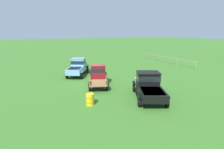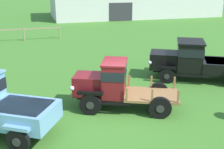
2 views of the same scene
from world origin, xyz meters
TOP-DOWN VIEW (x-y plane):
  - ground_plane at (0.00, 0.00)m, footprint 240.00×240.00m
  - farm_shed at (12.34, 31.00)m, footprint 25.13×10.25m
  - vintage_truck_second_in_line at (0.15, 0.49)m, footprint 4.71×3.18m
  - vintage_truck_midrow_center at (5.49, 2.83)m, footprint 5.47×3.98m

SIDE VIEW (x-z plane):
  - ground_plane at x=0.00m, z-range 0.00..0.00m
  - vintage_truck_second_in_line at x=0.15m, z-range 0.03..2.12m
  - vintage_truck_midrow_center at x=5.49m, z-range 0.01..2.16m
  - farm_shed at x=12.34m, z-range 0.02..4.52m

